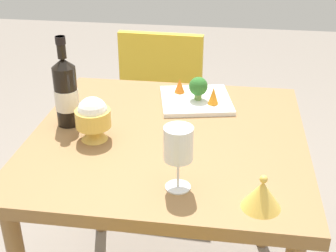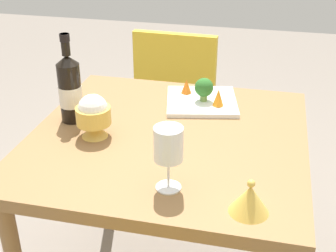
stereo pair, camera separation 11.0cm
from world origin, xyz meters
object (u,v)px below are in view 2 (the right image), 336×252
(chair_by_wall, at_px, (178,91))
(serving_plate, at_px, (202,101))
(carrot_garnish_right, at_px, (187,86))
(wine_glass, at_px, (168,146))
(rice_bowl_lid, at_px, (250,199))
(carrot_garnish_left, at_px, (218,97))
(wine_bottle, at_px, (70,88))
(rice_bowl, at_px, (93,115))
(broccoli_floret, at_px, (204,88))

(chair_by_wall, xyz_separation_m, serving_plate, (-0.21, 0.58, 0.22))
(carrot_garnish_right, bearing_deg, wine_glass, 96.45)
(rice_bowl_lid, distance_m, carrot_garnish_left, 0.58)
(wine_bottle, height_order, rice_bowl, wine_bottle)
(serving_plate, bearing_deg, chair_by_wall, -70.24)
(rice_bowl, distance_m, serving_plate, 0.44)
(wine_glass, height_order, rice_bowl_lid, wine_glass)
(wine_bottle, distance_m, wine_glass, 0.51)
(wine_glass, xyz_separation_m, carrot_garnish_left, (-0.06, -0.51, -0.08))
(broccoli_floret, bearing_deg, carrot_garnish_right, -36.60)
(chair_by_wall, distance_m, rice_bowl, 0.95)
(rice_bowl, bearing_deg, carrot_garnish_right, -121.49)
(rice_bowl_lid, bearing_deg, carrot_garnish_left, -74.97)
(chair_by_wall, xyz_separation_m, wine_bottle, (0.19, 0.82, 0.33))
(rice_bowl_lid, xyz_separation_m, broccoli_floret, (0.21, -0.59, 0.03))
(wine_bottle, height_order, carrot_garnish_left, wine_bottle)
(carrot_garnish_left, bearing_deg, wine_bottle, 22.34)
(rice_bowl, bearing_deg, wine_bottle, -38.37)
(wine_glass, distance_m, broccoli_floret, 0.54)
(wine_bottle, distance_m, serving_plate, 0.48)
(wine_glass, height_order, carrot_garnish_right, wine_glass)
(rice_bowl, bearing_deg, broccoli_floret, -133.60)
(serving_plate, bearing_deg, wine_glass, 90.21)
(rice_bowl_lid, bearing_deg, wine_glass, -14.03)
(carrot_garnish_left, bearing_deg, rice_bowl, 38.52)
(chair_by_wall, distance_m, wine_bottle, 0.90)
(carrot_garnish_left, bearing_deg, serving_plate, -31.61)
(rice_bowl, xyz_separation_m, broccoli_floret, (-0.30, -0.31, -0.01))
(wine_bottle, bearing_deg, chair_by_wall, -103.39)
(carrot_garnish_left, bearing_deg, broccoli_floret, -28.35)
(broccoli_floret, distance_m, carrot_garnish_right, 0.09)
(wine_bottle, height_order, carrot_garnish_right, wine_bottle)
(chair_by_wall, distance_m, wine_glass, 1.20)
(wine_glass, bearing_deg, carrot_garnish_right, -83.55)
(wine_glass, distance_m, carrot_garnish_right, 0.60)
(broccoli_floret, relative_size, carrot_garnish_right, 1.59)
(rice_bowl, distance_m, rice_bowl_lid, 0.58)
(broccoli_floret, xyz_separation_m, carrot_garnish_right, (0.07, -0.05, -0.02))
(broccoli_floret, bearing_deg, carrot_garnish_left, 151.65)
(rice_bowl_lid, distance_m, carrot_garnish_right, 0.70)
(rice_bowl_lid, xyz_separation_m, carrot_garnish_left, (0.15, -0.56, 0.01))
(carrot_garnish_left, bearing_deg, wine_glass, 82.93)
(rice_bowl_lid, relative_size, broccoli_floret, 1.17)
(wine_bottle, height_order, rice_bowl_lid, wine_bottle)
(chair_by_wall, relative_size, rice_bowl, 6.00)
(wine_glass, relative_size, carrot_garnish_left, 2.83)
(wine_glass, relative_size, rice_bowl, 1.26)
(wine_bottle, height_order, serving_plate, wine_bottle)
(wine_bottle, relative_size, carrot_garnish_left, 4.75)
(serving_plate, bearing_deg, wine_bottle, 29.95)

